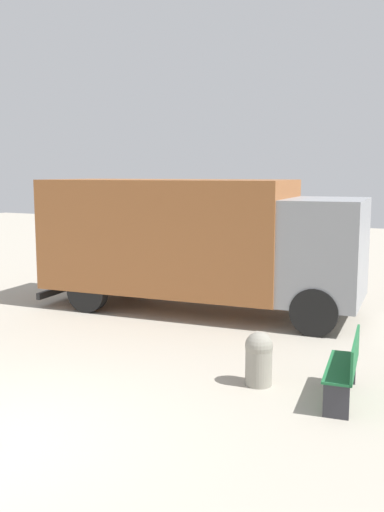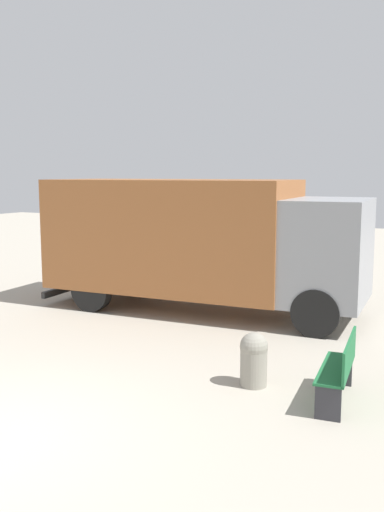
% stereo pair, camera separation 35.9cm
% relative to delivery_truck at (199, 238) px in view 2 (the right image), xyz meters
% --- Properties ---
extents(delivery_truck, '(7.65, 3.15, 3.07)m').
position_rel_delivery_truck_xyz_m(delivery_truck, '(0.00, 0.00, 0.00)').
color(delivery_truck, '#99592D').
rests_on(delivery_truck, ground).
extents(park_bench, '(0.60, 1.50, 0.94)m').
position_rel_delivery_truck_xyz_m(park_bench, '(4.36, -3.85, -1.21)').
color(park_bench, '#1E6638').
rests_on(park_bench, ground).
extents(bollard_near_bench, '(0.43, 0.43, 0.83)m').
position_rel_delivery_truck_xyz_m(bollard_near_bench, '(3.05, -3.86, -1.27)').
color(bollard_near_bench, gray).
rests_on(bollard_near_bench, ground).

